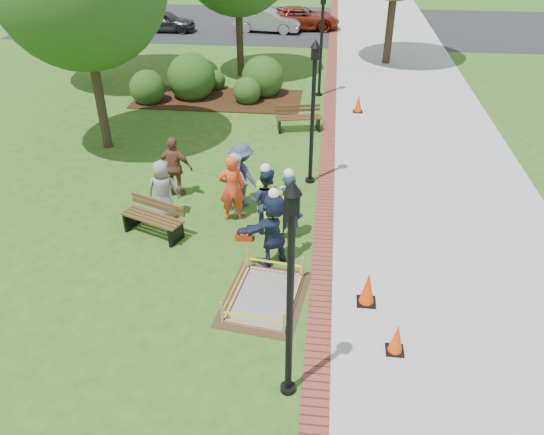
# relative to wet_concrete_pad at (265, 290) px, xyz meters

# --- Properties ---
(ground) EXTENTS (100.00, 100.00, 0.00)m
(ground) POSITION_rel_wet_concrete_pad_xyz_m (-0.53, 0.57, -0.23)
(ground) COLOR #285116
(ground) RESTS_ON ground
(sidewalk) EXTENTS (6.00, 60.00, 0.02)m
(sidewalk) POSITION_rel_wet_concrete_pad_xyz_m (4.47, 10.57, -0.22)
(sidewalk) COLOR #9E9E99
(sidewalk) RESTS_ON ground
(brick_edging) EXTENTS (0.50, 60.00, 0.03)m
(brick_edging) POSITION_rel_wet_concrete_pad_xyz_m (1.22, 10.57, -0.22)
(brick_edging) COLOR maroon
(brick_edging) RESTS_ON ground
(mulch_bed) EXTENTS (7.00, 3.00, 0.05)m
(mulch_bed) POSITION_rel_wet_concrete_pad_xyz_m (-3.53, 12.57, -0.21)
(mulch_bed) COLOR #381E0F
(mulch_bed) RESTS_ON ground
(parking_lot) EXTENTS (36.00, 12.00, 0.01)m
(parking_lot) POSITION_rel_wet_concrete_pad_xyz_m (-0.53, 27.57, -0.23)
(parking_lot) COLOR black
(parking_lot) RESTS_ON ground
(wet_concrete_pad) EXTENTS (1.99, 2.51, 0.55)m
(wet_concrete_pad) POSITION_rel_wet_concrete_pad_xyz_m (0.00, 0.00, 0.00)
(wet_concrete_pad) COLOR #47331E
(wet_concrete_pad) RESTS_ON ground
(bench_near) EXTENTS (1.76, 1.14, 0.91)m
(bench_near) POSITION_rel_wet_concrete_pad_xyz_m (-3.15, 2.21, 0.06)
(bench_near) COLOR #4E391B
(bench_near) RESTS_ON ground
(bench_far) EXTENTS (1.75, 0.90, 0.90)m
(bench_far) POSITION_rel_wet_concrete_pad_xyz_m (0.09, 9.57, 0.05)
(bench_far) COLOR brown
(bench_far) RESTS_ON ground
(cone_front) EXTENTS (0.35, 0.35, 0.70)m
(cone_front) POSITION_rel_wet_concrete_pad_xyz_m (2.70, -1.28, 0.10)
(cone_front) COLOR black
(cone_front) RESTS_ON ground
(cone_back) EXTENTS (0.41, 0.41, 0.81)m
(cone_back) POSITION_rel_wet_concrete_pad_xyz_m (2.21, 0.09, 0.16)
(cone_back) COLOR black
(cone_back) RESTS_ON ground
(cone_far) EXTENTS (0.38, 0.38, 0.75)m
(cone_far) POSITION_rel_wet_concrete_pad_xyz_m (2.34, 11.70, 0.13)
(cone_far) COLOR black
(cone_far) RESTS_ON ground
(toolbox) EXTENTS (0.44, 0.25, 0.21)m
(toolbox) POSITION_rel_wet_concrete_pad_xyz_m (-0.80, 2.24, -0.13)
(toolbox) COLOR #BA2C0E
(toolbox) RESTS_ON ground
(lamp_near) EXTENTS (0.28, 0.28, 4.26)m
(lamp_near) POSITION_rel_wet_concrete_pad_xyz_m (0.72, -2.43, 2.25)
(lamp_near) COLOR black
(lamp_near) RESTS_ON ground
(lamp_mid) EXTENTS (0.28, 0.28, 4.26)m
(lamp_mid) POSITION_rel_wet_concrete_pad_xyz_m (0.72, 5.57, 2.25)
(lamp_mid) COLOR black
(lamp_mid) RESTS_ON ground
(lamp_far) EXTENTS (0.28, 0.28, 4.26)m
(lamp_far) POSITION_rel_wet_concrete_pad_xyz_m (0.72, 13.57, 2.25)
(lamp_far) COLOR black
(lamp_far) RESTS_ON ground
(shrub_a) EXTENTS (1.46, 1.46, 1.46)m
(shrub_a) POSITION_rel_wet_concrete_pad_xyz_m (-6.34, 11.91, -0.23)
(shrub_a) COLOR #1B4213
(shrub_a) RESTS_ON ground
(shrub_b) EXTENTS (2.03, 2.03, 2.03)m
(shrub_b) POSITION_rel_wet_concrete_pad_xyz_m (-4.67, 12.74, -0.23)
(shrub_b) COLOR #1B4213
(shrub_b) RESTS_ON ground
(shrub_c) EXTENTS (1.16, 1.16, 1.16)m
(shrub_c) POSITION_rel_wet_concrete_pad_xyz_m (-2.24, 12.34, -0.23)
(shrub_c) COLOR #1B4213
(shrub_c) RESTS_ON ground
(shrub_d) EXTENTS (1.80, 1.80, 1.80)m
(shrub_d) POSITION_rel_wet_concrete_pad_xyz_m (-1.71, 13.40, -0.23)
(shrub_d) COLOR #1B4213
(shrub_d) RESTS_ON ground
(shrub_e) EXTENTS (0.89, 0.89, 0.89)m
(shrub_e) POSITION_rel_wet_concrete_pad_xyz_m (-3.90, 13.94, -0.23)
(shrub_e) COLOR #1B4213
(shrub_e) RESTS_ON ground
(casual_person_a) EXTENTS (0.57, 0.39, 1.67)m
(casual_person_a) POSITION_rel_wet_concrete_pad_xyz_m (-3.09, 3.08, 0.60)
(casual_person_a) COLOR gray
(casual_person_a) RESTS_ON ground
(casual_person_b) EXTENTS (0.68, 0.53, 1.86)m
(casual_person_b) POSITION_rel_wet_concrete_pad_xyz_m (-1.26, 3.21, 0.69)
(casual_person_b) COLOR #EF3F1C
(casual_person_b) RESTS_ON ground
(casual_person_c) EXTENTS (0.62, 0.65, 1.72)m
(casual_person_c) POSITION_rel_wet_concrete_pad_xyz_m (-1.23, 3.69, 0.63)
(casual_person_c) COLOR silver
(casual_person_c) RESTS_ON ground
(casual_person_d) EXTENTS (0.63, 0.45, 1.81)m
(casual_person_d) POSITION_rel_wet_concrete_pad_xyz_m (-3.09, 4.30, 0.67)
(casual_person_d) COLOR brown
(casual_person_d) RESTS_ON ground
(casual_person_e) EXTENTS (0.71, 0.63, 1.86)m
(casual_person_e) POSITION_rel_wet_concrete_pad_xyz_m (-1.12, 3.99, 0.70)
(casual_person_e) COLOR #323C57
(casual_person_e) RESTS_ON ground
(hivis_worker_a) EXTENTS (0.71, 0.65, 2.02)m
(hivis_worker_a) POSITION_rel_wet_concrete_pad_xyz_m (0.05, 1.36, 0.76)
(hivis_worker_a) COLOR #151A38
(hivis_worker_a) RESTS_ON ground
(hivis_worker_b) EXTENTS (0.66, 0.52, 1.97)m
(hivis_worker_b) POSITION_rel_wet_concrete_pad_xyz_m (0.30, 2.46, 0.74)
(hivis_worker_b) COLOR #1A2D46
(hivis_worker_b) RESTS_ON ground
(hivis_worker_c) EXTENTS (0.60, 0.41, 1.95)m
(hivis_worker_c) POSITION_rel_wet_concrete_pad_xyz_m (-0.30, 2.69, 0.73)
(hivis_worker_c) COLOR #1C1E49
(hivis_worker_c) RESTS_ON ground
(parked_car_a) EXTENTS (1.93, 4.28, 1.38)m
(parked_car_a) POSITION_rel_wet_concrete_pad_xyz_m (-9.23, 24.57, -0.23)
(parked_car_a) COLOR #29292C
(parked_car_a) RESTS_ON ground
(parked_car_b) EXTENTS (2.47, 4.70, 1.47)m
(parked_car_b) POSITION_rel_wet_concrete_pad_xyz_m (-2.89, 25.22, -0.23)
(parked_car_b) COLOR #A4A4A9
(parked_car_b) RESTS_ON ground
(parked_car_c) EXTENTS (2.49, 4.73, 1.48)m
(parked_car_c) POSITION_rel_wet_concrete_pad_xyz_m (-0.89, 26.19, -0.23)
(parked_car_c) COLOR maroon
(parked_car_c) RESTS_ON ground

